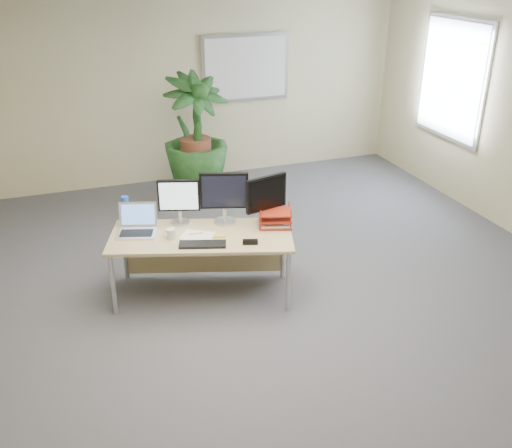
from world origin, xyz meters
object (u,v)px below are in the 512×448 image
object	(u,v)px
floor_plant	(196,146)
monitor_left	(179,199)
monitor_right	(224,195)
desk	(202,243)
laptop	(137,226)

from	to	relation	value
floor_plant	monitor_left	world-z (taller)	floor_plant
monitor_left	monitor_right	xyz separation A→B (m)	(0.41, -0.13, 0.04)
desk	monitor_left	world-z (taller)	monitor_left
floor_plant	monitor_left	xyz separation A→B (m)	(-0.67, -2.04, 0.16)
monitor_right	laptop	world-z (taller)	monitor_right
floor_plant	monitor_right	world-z (taller)	floor_plant
floor_plant	laptop	xyz separation A→B (m)	(-1.09, -2.09, -0.04)
desk	monitor_left	size ratio (longest dim) A/B	4.11
desk	monitor_right	distance (m)	0.51
laptop	monitor_right	bearing A→B (deg)	-5.45
monitor_right	floor_plant	bearing A→B (deg)	83.33
desk	monitor_right	size ratio (longest dim) A/B	3.57
desk	laptop	size ratio (longest dim) A/B	4.25
monitor_right	laptop	distance (m)	0.87
desk	monitor_right	xyz separation A→B (m)	(0.26, 0.10, 0.43)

